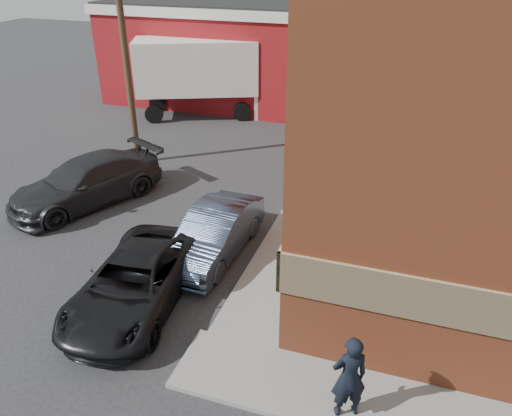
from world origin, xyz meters
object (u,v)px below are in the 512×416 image
Objects in this scene: warehouse at (253,51)px; man at (349,377)px; box_truck at (212,72)px; suv_b at (86,182)px; sedan at (214,233)px; suv_a at (135,282)px; utility_pole at (125,49)px.

man is (9.27, -21.28, -1.72)m from warehouse.
man is 20.24m from box_truck.
warehouse is 15.10m from suv_b.
warehouse is 2.88× the size of suv_b.
sedan reaches higher than suv_a.
utility_pole reaches higher than sedan.
suv_b is 0.67× the size of box_truck.
utility_pole is 9.14m from sedan.
suv_b is 11.16m from box_truck.
utility_pole is 2.00× the size of sedan.
suv_a is (4.96, -8.50, -4.04)m from utility_pole.
man reaches higher than sedan.
warehouse is 8.39× the size of man.
sedan is (5.99, -5.63, -4.01)m from utility_pole.
warehouse is 3.63× the size of sedan.
sedan is 0.79× the size of suv_b.
sedan is (-4.78, 4.65, -0.35)m from man.
sedan is at bearing 64.90° from suv_a.
box_truck reaches higher than man.
utility_pole reaches higher than man.
suv_b is at bearing -86.22° from utility_pole.
sedan is (4.49, -16.63, -2.07)m from warehouse.
box_truck is at bearing -104.03° from warehouse.
suv_a is at bearing -79.93° from warehouse.
warehouse reaches higher than man.
man is at bearing -22.55° from suv_a.
sedan is 13.98m from box_truck.
warehouse reaches higher than suv_a.
box_truck is (-10.23, 17.42, 1.25)m from man.
warehouse is 23.28m from man.
sedan is at bearing -74.90° from warehouse.
warehouse is at bearing 94.61° from suv_a.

